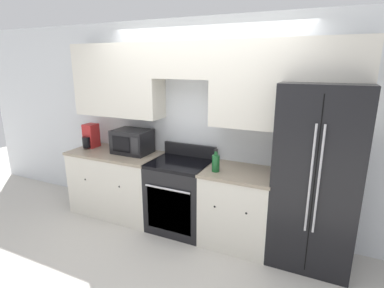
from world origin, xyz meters
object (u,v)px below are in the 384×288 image
refrigerator (316,175)px  bottle (216,163)px  oven_range (180,195)px  microwave (132,141)px

refrigerator → bottle: size_ratio=7.34×
oven_range → microwave: bearing=173.8°
oven_range → refrigerator: bearing=2.7°
microwave → bottle: (1.28, -0.20, -0.06)m
oven_range → bottle: bottle is taller
oven_range → microwave: (-0.77, 0.08, 0.60)m
microwave → oven_range: bearing=-6.2°
oven_range → refrigerator: 1.63m
microwave → bottle: microwave is taller
refrigerator → microwave: (-2.31, 0.01, 0.10)m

